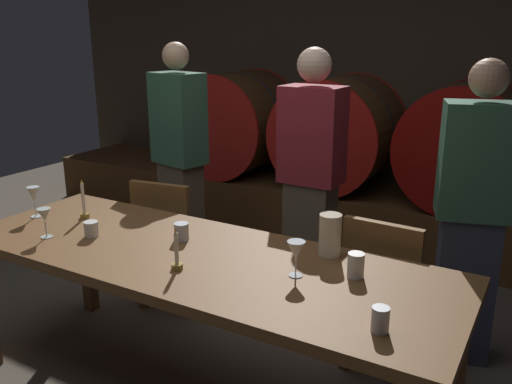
{
  "coord_description": "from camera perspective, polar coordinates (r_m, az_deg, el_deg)",
  "views": [
    {
      "loc": [
        1.69,
        -1.91,
        1.77
      ],
      "look_at": [
        0.36,
        0.4,
        0.98
      ],
      "focal_mm": 37.97,
      "sensor_mm": 36.0,
      "label": 1
    }
  ],
  "objects": [
    {
      "name": "chair_right",
      "position": [
        2.93,
        13.51,
        -9.8
      ],
      "size": [
        0.42,
        0.42,
        0.88
      ],
      "rotation": [
        0.0,
        0.0,
        3.09
      ],
      "color": "brown",
      "rests_on": "ground"
    },
    {
      "name": "guest_left",
      "position": [
        4.04,
        -8.04,
        3.55
      ],
      "size": [
        0.42,
        0.32,
        1.7
      ],
      "rotation": [
        0.0,
        0.0,
        2.93
      ],
      "color": "brown",
      "rests_on": "ground"
    },
    {
      "name": "barrel_shelf",
      "position": [
        4.96,
        8.46,
        -1.76
      ],
      "size": [
        6.06,
        0.9,
        0.44
      ],
      "primitive_type": "cube",
      "color": "brown",
      "rests_on": "ground"
    },
    {
      "name": "cup_far_left",
      "position": [
        2.86,
        -16.97,
        -3.75
      ],
      "size": [
        0.07,
        0.07,
        0.08
      ],
      "primitive_type": "cylinder",
      "color": "white",
      "rests_on": "dining_table"
    },
    {
      "name": "guest_right",
      "position": [
        3.07,
        21.83,
        -2.28
      ],
      "size": [
        0.43,
        0.34,
        1.65
      ],
      "rotation": [
        0.0,
        0.0,
        3.44
      ],
      "color": "#33384C",
      "rests_on": "ground"
    },
    {
      "name": "dining_table",
      "position": [
        2.58,
        -6.24,
        -7.99
      ],
      "size": [
        2.45,
        0.85,
        0.77
      ],
      "color": "brown",
      "rests_on": "ground"
    },
    {
      "name": "wine_barrel_left",
      "position": [
        5.26,
        -2.07,
        7.32
      ],
      "size": [
        0.97,
        0.88,
        0.97
      ],
      "color": "#513319",
      "rests_on": "barrel_shelf"
    },
    {
      "name": "guest_center",
      "position": [
        3.45,
        5.8,
        1.3
      ],
      "size": [
        0.38,
        0.25,
        1.68
      ],
      "rotation": [
        0.0,
        0.0,
        3.12
      ],
      "color": "brown",
      "rests_on": "ground"
    },
    {
      "name": "pitcher",
      "position": [
        2.52,
        7.81,
        -4.49
      ],
      "size": [
        0.1,
        0.1,
        0.2
      ],
      "color": "beige",
      "rests_on": "dining_table"
    },
    {
      "name": "wine_glass_right",
      "position": [
        2.29,
        4.26,
        -6.27
      ],
      "size": [
        0.08,
        0.08,
        0.16
      ],
      "color": "white",
      "rests_on": "dining_table"
    },
    {
      "name": "chair_left",
      "position": [
        3.55,
        -9.0,
        -4.76
      ],
      "size": [
        0.45,
        0.45,
        0.88
      ],
      "rotation": [
        0.0,
        0.0,
        3.28
      ],
      "color": "brown",
      "rests_on": "ground"
    },
    {
      "name": "back_wall",
      "position": [
        5.24,
        11.29,
        12.13
      ],
      "size": [
        6.73,
        0.24,
        2.77
      ],
      "primitive_type": "cube",
      "color": "#473A2D",
      "rests_on": "ground"
    },
    {
      "name": "cup_center_right",
      "position": [
        2.34,
        10.48,
        -7.59
      ],
      "size": [
        0.07,
        0.07,
        0.11
      ],
      "primitive_type": "cylinder",
      "color": "white",
      "rests_on": "dining_table"
    },
    {
      "name": "wine_glass_left",
      "position": [
        3.24,
        -22.38,
        -0.3
      ],
      "size": [
        0.07,
        0.07,
        0.17
      ],
      "color": "white",
      "rests_on": "dining_table"
    },
    {
      "name": "wine_barrel_right",
      "position": [
        4.53,
        21.46,
        4.65
      ],
      "size": [
        0.97,
        0.88,
        0.97
      ],
      "color": "#513319",
      "rests_on": "barrel_shelf"
    },
    {
      "name": "candle_left",
      "position": [
        3.15,
        -17.67,
        -1.5
      ],
      "size": [
        0.05,
        0.05,
        0.22
      ],
      "color": "olive",
      "rests_on": "dining_table"
    },
    {
      "name": "ground_plane",
      "position": [
        3.1,
        -10.06,
        -18.44
      ],
      "size": [
        8.75,
        8.75,
        0.0
      ],
      "primitive_type": "plane",
      "color": "brown"
    },
    {
      "name": "candle_right",
      "position": [
        2.4,
        -8.35,
        -6.88
      ],
      "size": [
        0.05,
        0.05,
        0.19
      ],
      "color": "olive",
      "rests_on": "dining_table"
    },
    {
      "name": "wine_glass_center",
      "position": [
        2.9,
        -21.4,
        -2.37
      ],
      "size": [
        0.07,
        0.07,
        0.15
      ],
      "color": "silver",
      "rests_on": "dining_table"
    },
    {
      "name": "cup_center_left",
      "position": [
        2.72,
        -7.86,
        -4.16
      ],
      "size": [
        0.07,
        0.07,
        0.09
      ],
      "primitive_type": "cylinder",
      "color": "silver",
      "rests_on": "dining_table"
    },
    {
      "name": "cup_far_right",
      "position": [
        1.96,
        12.96,
        -12.95
      ],
      "size": [
        0.06,
        0.06,
        0.09
      ],
      "primitive_type": "cylinder",
      "color": "silver",
      "rests_on": "dining_table"
    },
    {
      "name": "wine_barrel_center",
      "position": [
        4.79,
        8.73,
        6.22
      ],
      "size": [
        0.97,
        0.88,
        0.97
      ],
      "color": "brown",
      "rests_on": "barrel_shelf"
    }
  ]
}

